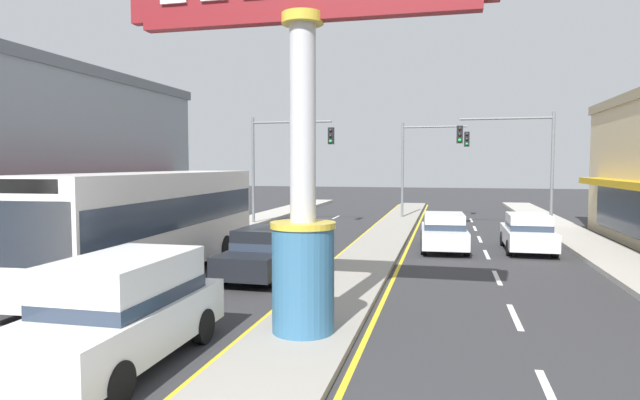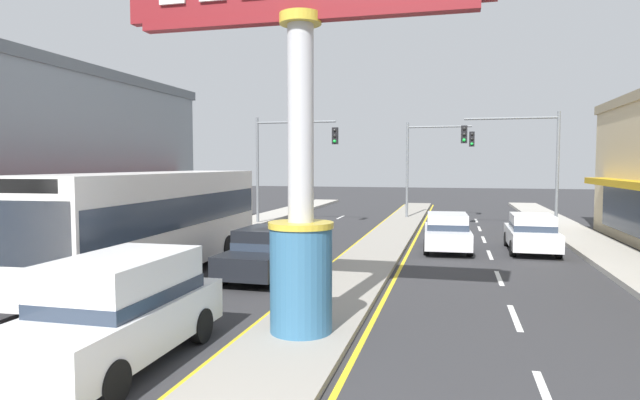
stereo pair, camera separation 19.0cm
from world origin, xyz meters
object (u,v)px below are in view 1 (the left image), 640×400
object	(u,v)px
sedan_far_right_lane	(528,232)
sedan_mid_left_lane	(265,252)
traffic_light_median_far	(426,154)
suv_far_left_oncoming	(122,309)
bus_near_right_lane	(154,218)
traffic_light_right_side	(516,150)
district_sign	(303,128)
traffic_light_left_side	(282,152)
sedan_near_left_lane	(444,231)

from	to	relation	value
sedan_far_right_lane	sedan_mid_left_lane	bearing A→B (deg)	-140.99
traffic_light_median_far	suv_far_left_oncoming	xyz separation A→B (m)	(-4.23, -26.56, -3.21)
bus_near_right_lane	sedan_mid_left_lane	xyz separation A→B (m)	(3.30, 0.90, -1.08)
traffic_light_right_side	bus_near_right_lane	bearing A→B (deg)	-130.28
traffic_light_right_side	sedan_mid_left_lane	world-z (taller)	traffic_light_right_side
bus_near_right_lane	suv_far_left_oncoming	xyz separation A→B (m)	(3.30, -6.67, -0.88)
traffic_light_median_far	bus_near_right_lane	size ratio (longest dim) A/B	0.55
district_sign	bus_near_right_lane	xyz separation A→B (m)	(-6.00, 4.57, -2.36)
suv_far_left_oncoming	traffic_light_left_side	bearing A→B (deg)	99.73
sedan_near_left_lane	suv_far_left_oncoming	bearing A→B (deg)	-110.92
traffic_light_left_side	sedan_near_left_lane	xyz separation A→B (m)	(9.00, -6.75, -3.46)
sedan_mid_left_lane	suv_far_left_oncoming	distance (m)	7.57
district_sign	suv_far_left_oncoming	xyz separation A→B (m)	(-2.71, -2.10, -3.24)
traffic_light_left_side	sedan_mid_left_lane	world-z (taller)	traffic_light_left_side
traffic_light_left_side	suv_far_left_oncoming	xyz separation A→B (m)	(3.58, -20.91, -3.26)
traffic_light_median_far	sedan_near_left_lane	bearing A→B (deg)	-84.57
sedan_near_left_lane	sedan_mid_left_lane	bearing A→B (deg)	-129.37
traffic_light_left_side	sedan_near_left_lane	size ratio (longest dim) A/B	1.42
district_sign	traffic_light_median_far	xyz separation A→B (m)	(1.53, 24.46, -0.03)
district_sign	traffic_light_median_far	distance (m)	24.51
traffic_light_left_side	traffic_light_median_far	size ratio (longest dim) A/B	1.00
sedan_far_right_lane	suv_far_left_oncoming	bearing A→B (deg)	-120.78
district_sign	sedan_near_left_lane	world-z (taller)	district_sign
traffic_light_left_side	sedan_far_right_lane	xyz separation A→B (m)	(12.29, -6.29, -3.46)
traffic_light_median_far	bus_near_right_lane	world-z (taller)	traffic_light_median_far
district_sign	traffic_light_median_far	bearing A→B (deg)	86.42
district_sign	traffic_light_left_side	size ratio (longest dim) A/B	1.28
bus_near_right_lane	traffic_light_right_side	bearing A→B (deg)	49.72
suv_far_left_oncoming	sedan_near_left_lane	bearing A→B (deg)	69.08
district_sign	traffic_light_right_side	bearing A→B (deg)	71.75
district_sign	sedan_mid_left_lane	world-z (taller)	district_sign
district_sign	suv_far_left_oncoming	world-z (taller)	district_sign
sedan_mid_left_lane	traffic_light_right_side	bearing A→B (deg)	56.54
bus_near_right_lane	traffic_light_left_side	bearing A→B (deg)	91.15
sedan_far_right_lane	suv_far_left_oncoming	xyz separation A→B (m)	(-8.71, -14.62, 0.20)
sedan_far_right_lane	sedan_mid_left_lane	world-z (taller)	same
traffic_light_left_side	sedan_mid_left_lane	bearing A→B (deg)	-74.95
traffic_light_median_far	sedan_mid_left_lane	world-z (taller)	traffic_light_median_far
district_sign	sedan_mid_left_lane	size ratio (longest dim) A/B	1.83
suv_far_left_oncoming	district_sign	bearing A→B (deg)	37.79
sedan_far_right_lane	traffic_light_left_side	bearing A→B (deg)	152.91
traffic_light_right_side	sedan_mid_left_lane	bearing A→B (deg)	-123.46
traffic_light_median_far	sedan_far_right_lane	distance (m)	13.20
traffic_light_left_side	sedan_near_left_lane	world-z (taller)	traffic_light_left_side
district_sign	bus_near_right_lane	world-z (taller)	district_sign
traffic_light_left_side	suv_far_left_oncoming	distance (m)	21.46
district_sign	sedan_mid_left_lane	bearing A→B (deg)	116.30
sedan_near_left_lane	traffic_light_left_side	bearing A→B (deg)	143.14
sedan_mid_left_lane	suv_far_left_oncoming	xyz separation A→B (m)	(-0.00, -7.57, 0.20)
sedan_near_left_lane	traffic_light_right_side	bearing A→B (deg)	62.94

